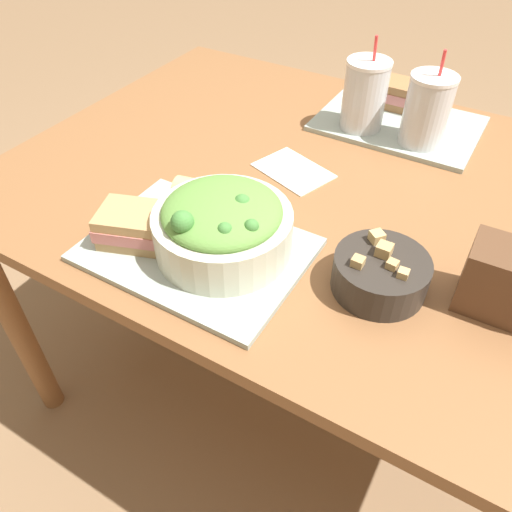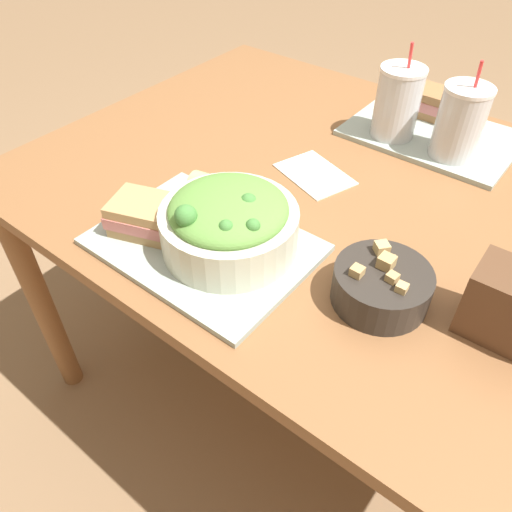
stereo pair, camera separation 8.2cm
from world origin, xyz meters
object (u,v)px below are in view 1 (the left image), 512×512
sandwich_near (142,226)px  drink_cup_red (426,112)px  soup_bowl (380,273)px  chip_bag (508,282)px  baguette_near (209,196)px  drink_cup_dark (364,97)px  sandwich_far (395,93)px  salad_bowl (223,225)px  napkin_folded (292,172)px

sandwich_near → drink_cup_red: 0.70m
soup_bowl → chip_bag: bearing=16.9°
baguette_near → drink_cup_dark: bearing=-27.2°
sandwich_far → drink_cup_red: 0.20m
drink_cup_red → baguette_near: bearing=-121.1°
salad_bowl → sandwich_near: size_ratio=1.38×
drink_cup_dark → chip_bag: size_ratio=1.63×
drink_cup_dark → drink_cup_red: 0.15m
baguette_near → napkin_folded: baguette_near is taller
drink_cup_dark → drink_cup_red: size_ratio=1.01×
chip_bag → drink_cup_red: bearing=119.6°
sandwich_far → drink_cup_dark: (-0.03, -0.16, 0.04)m
drink_cup_red → drink_cup_dark: bearing=-180.0°
salad_bowl → napkin_folded: 0.31m
chip_bag → sandwich_near: bearing=-165.5°
drink_cup_red → salad_bowl: bearing=-109.1°
drink_cup_red → napkin_folded: (-0.21, -0.25, -0.09)m
sandwich_near → soup_bowl: bearing=-4.2°
salad_bowl → sandwich_far: (0.07, 0.71, -0.02)m
sandwich_far → chip_bag: 0.71m
sandwich_near → salad_bowl: bearing=1.5°
drink_cup_red → napkin_folded: drink_cup_red is taller
chip_bag → sandwich_far: bearing=121.3°
sandwich_far → soup_bowl: bearing=-72.2°
sandwich_near → chip_bag: bearing=-3.8°
sandwich_far → drink_cup_dark: 0.17m
sandwich_near → napkin_folded: (0.12, 0.36, -0.04)m
sandwich_near → chip_bag: chip_bag is taller
napkin_folded → baguette_near: bearing=-108.9°
sandwich_near → baguette_near: (0.05, 0.14, -0.00)m
drink_cup_dark → napkin_folded: (-0.06, -0.25, -0.09)m
napkin_folded → chip_bag: bearing=-21.5°
salad_bowl → chip_bag: size_ratio=1.81×
soup_bowl → drink_cup_dark: bearing=114.9°
drink_cup_red → sandwich_near: bearing=-118.7°
sandwich_far → chip_bag: bearing=-56.5°
chip_bag → napkin_folded: bearing=157.0°
sandwich_near → drink_cup_red: size_ratio=0.81×
drink_cup_dark → napkin_folded: drink_cup_dark is taller
baguette_near → drink_cup_red: bearing=-42.5°
salad_bowl → napkin_folded: salad_bowl is taller
salad_bowl → napkin_folded: (-0.02, 0.30, -0.07)m
soup_bowl → sandwich_near: 0.43m
napkin_folded → salad_bowl: bearing=-86.9°
soup_bowl → drink_cup_red: size_ratio=0.73×
salad_bowl → drink_cup_red: 0.59m
soup_bowl → drink_cup_red: 0.50m
drink_cup_red → chip_bag: drink_cup_red is taller
salad_bowl → drink_cup_red: size_ratio=1.12×
baguette_near → chip_bag: size_ratio=1.06×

